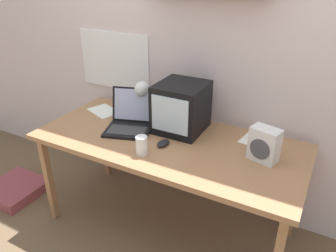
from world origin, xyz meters
TOP-DOWN VIEW (x-y plane):
  - ground_plane at (0.00, 0.00)m, footprint 12.00×12.00m
  - back_wall at (-0.00, 0.47)m, footprint 5.60×0.24m
  - corner_desk at (0.00, 0.00)m, footprint 1.76×0.79m
  - crt_monitor at (0.01, 0.18)m, footprint 0.32×0.34m
  - laptop at (-0.32, 0.03)m, footprint 0.38×0.38m
  - desk_lamp at (-0.30, 0.18)m, footprint 0.13×0.18m
  - juice_glass at (-0.06, -0.23)m, footprint 0.07×0.07m
  - space_heater at (0.60, 0.05)m, footprint 0.19×0.14m
  - computer_mouse at (0.01, -0.08)m, footprint 0.07×0.11m
  - open_notebook at (-0.66, 0.17)m, footprint 0.29×0.25m
  - loose_paper_near_laptop at (0.53, 0.27)m, footprint 0.23×0.23m
  - floor_cushion at (-1.34, -0.28)m, footprint 0.43×0.43m

SIDE VIEW (x-z plane):
  - ground_plane at x=0.00m, z-range 0.00..0.00m
  - floor_cushion at x=-1.34m, z-range 0.00..0.09m
  - corner_desk at x=0.00m, z-range 0.31..1.05m
  - open_notebook at x=-0.66m, z-range 0.74..0.74m
  - loose_paper_near_laptop at x=0.53m, z-range 0.74..0.74m
  - computer_mouse at x=0.01m, z-range 0.74..0.77m
  - juice_glass at x=-0.06m, z-range 0.73..0.85m
  - laptop at x=-0.32m, z-range 0.68..0.93m
  - space_heater at x=0.60m, z-range 0.74..0.94m
  - crt_monitor at x=0.01m, z-range 0.74..1.07m
  - desk_lamp at x=-0.30m, z-range 0.80..1.10m
  - back_wall at x=0.00m, z-range 0.01..2.61m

